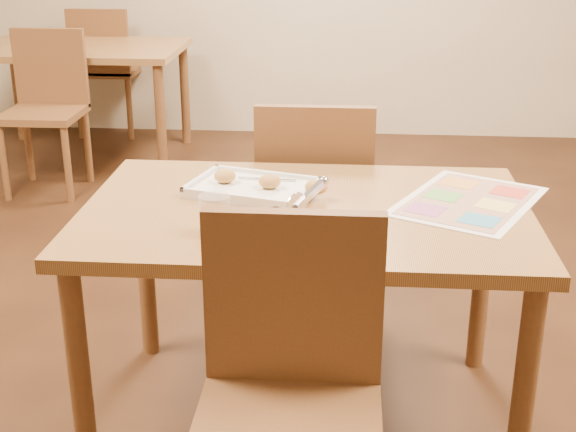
# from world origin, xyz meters

# --- Properties ---
(dining_table) EXTENTS (1.30, 0.85, 0.72)m
(dining_table) POSITION_xyz_m (0.00, 0.00, 0.63)
(dining_table) COLOR olive
(dining_table) RESTS_ON ground
(chair_near) EXTENTS (0.42, 0.42, 0.47)m
(chair_near) POSITION_xyz_m (0.00, -0.60, 0.57)
(chair_near) COLOR brown
(chair_near) RESTS_ON ground
(chair_far) EXTENTS (0.42, 0.42, 0.47)m
(chair_far) POSITION_xyz_m (-0.00, 0.60, 0.57)
(chair_far) COLOR brown
(chair_far) RESTS_ON ground
(bg_table) EXTENTS (1.30, 0.85, 0.72)m
(bg_table) POSITION_xyz_m (-1.60, 2.80, 0.63)
(bg_table) COLOR olive
(bg_table) RESTS_ON ground
(bg_chair_near) EXTENTS (0.42, 0.42, 0.47)m
(bg_chair_near) POSITION_xyz_m (-1.60, 2.20, 0.57)
(bg_chair_near) COLOR brown
(bg_chair_near) RESTS_ON ground
(bg_chair_far) EXTENTS (0.42, 0.42, 0.47)m
(bg_chair_far) POSITION_xyz_m (-1.60, 3.30, 0.57)
(bg_chair_far) COLOR brown
(bg_chair_far) RESTS_ON ground
(plate) EXTENTS (0.27, 0.27, 0.01)m
(plate) POSITION_xyz_m (-0.04, -0.20, 0.73)
(plate) COLOR white
(plate) RESTS_ON dining_table
(pizza) EXTENTS (0.20, 0.20, 0.03)m
(pizza) POSITION_xyz_m (-0.04, -0.20, 0.74)
(pizza) COLOR #D08847
(pizza) RESTS_ON plate
(pizza_cutter) EXTENTS (0.10, 0.14, 0.09)m
(pizza_cutter) POSITION_xyz_m (0.01, -0.16, 0.80)
(pizza_cutter) COLOR silver
(pizza_cutter) RESTS_ON pizza
(appetizer_tray) EXTENTS (0.44, 0.34, 0.06)m
(appetizer_tray) POSITION_xyz_m (-0.16, 0.11, 0.74)
(appetizer_tray) COLOR silver
(appetizer_tray) RESTS_ON dining_table
(glass_tumbler) EXTENTS (0.09, 0.09, 0.11)m
(glass_tumbler) POSITION_xyz_m (-0.23, -0.22, 0.77)
(glass_tumbler) COLOR #913B0B
(glass_tumbler) RESTS_ON dining_table
(menu) EXTENTS (0.53, 0.59, 0.00)m
(menu) POSITION_xyz_m (0.48, 0.08, 0.72)
(menu) COLOR silver
(menu) RESTS_ON dining_table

